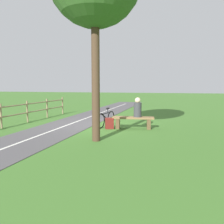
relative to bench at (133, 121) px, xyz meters
The scene contains 8 objects.
ground_plane 1.90m from the bench, 15.14° to the right, with size 80.00×80.00×0.00m, color #3D6B28.
paved_path 4.85m from the bench, 46.58° to the left, with size 2.41×36.00×0.02m, color #4C494C.
path_centre_line 4.85m from the bench, 46.58° to the left, with size 0.10×32.00×0.00m, color silver.
bench is the anchor object (origin of this frame).
person_seated 0.57m from the bench, behind, with size 0.36×0.36×0.84m.
bicycle 1.28m from the bench, 10.78° to the right, with size 0.43×1.61×0.85m.
backpack 1.04m from the bench, 12.55° to the left, with size 0.42×0.37×0.47m.
fence_roadside 5.75m from the bench, 12.07° to the left, with size 1.07×10.47×1.08m.
Camera 1 is at (-3.09, 10.35, 1.94)m, focal length 37.19 mm.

